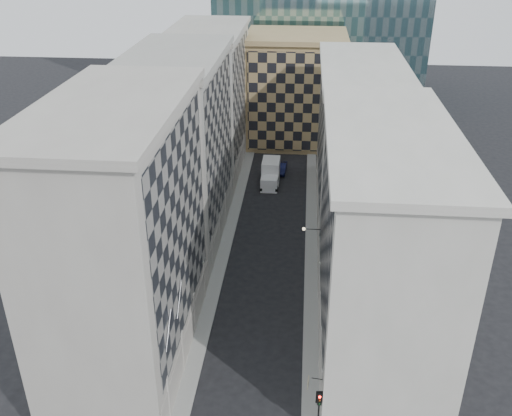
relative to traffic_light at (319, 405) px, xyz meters
The scene contains 14 objects.
sidewalk_west 30.04m from the traffic_light, 111.63° to the left, with size 1.50×100.00×0.15m, color gray.
sidewalk_east 27.95m from the traffic_light, 91.06° to the left, with size 1.50×100.00×0.15m, color gray.
bldg_left_a 20.71m from the traffic_light, 152.20° to the left, with size 10.80×22.80×23.70m.
bldg_left_b 35.92m from the traffic_light, 118.40° to the left, with size 10.80×22.80×22.70m.
bldg_left_c 55.86m from the traffic_light, 107.50° to the left, with size 10.80×22.80×21.70m.
bldg_right_a 15.51m from the traffic_light, 68.17° to the left, with size 10.80×26.80×20.70m.
bldg_right_b 40.66m from the traffic_light, 82.65° to the left, with size 10.80×28.80×19.70m.
tan_block 66.08m from the traffic_light, 93.28° to the left, with size 16.80×14.80×18.80m.
flagpoles_left 13.17m from the traffic_light, 162.06° to the left, with size 0.10×6.33×2.33m.
bracket_lamp 22.03m from the traffic_light, 93.64° to the left, with size 1.98×0.36×0.36m.
traffic_light is the anchor object (origin of this frame).
box_truck 47.10m from the traffic_light, 98.22° to the left, with size 2.65×6.40×3.50m.
dark_car 51.30m from the traffic_light, 95.94° to the left, with size 1.52×4.36×1.44m, color #0F1337.
shop_sign 1.90m from the traffic_light, 117.16° to the left, with size 1.23×0.79×0.87m.
Camera 1 is at (3.79, -29.63, 36.11)m, focal length 40.00 mm.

